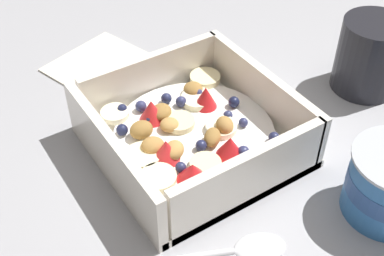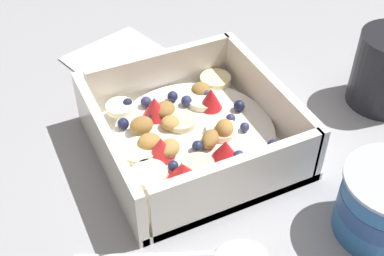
{
  "view_description": "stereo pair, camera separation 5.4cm",
  "coord_description": "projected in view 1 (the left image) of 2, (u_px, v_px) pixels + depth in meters",
  "views": [
    {
      "loc": [
        0.35,
        -0.22,
        0.39
      ],
      "look_at": [
        0.02,
        -0.0,
        0.03
      ],
      "focal_mm": 47.65,
      "sensor_mm": 36.0,
      "label": 1
    },
    {
      "loc": [
        0.38,
        -0.17,
        0.39
      ],
      "look_at": [
        0.02,
        -0.0,
        0.03
      ],
      "focal_mm": 47.65,
      "sensor_mm": 36.0,
      "label": 2
    }
  ],
  "objects": [
    {
      "name": "spoon",
      "position": [
        232.0,
        249.0,
        0.45
      ],
      "size": [
        0.09,
        0.17,
        0.01
      ],
      "color": "silver",
      "rests_on": "ground"
    },
    {
      "name": "folded_napkin",
      "position": [
        103.0,
        66.0,
        0.67
      ],
      "size": [
        0.15,
        0.15,
        0.01
      ],
      "primitive_type": "cube",
      "rotation": [
        0.0,
        0.0,
        0.31
      ],
      "color": "silver",
      "rests_on": "ground"
    },
    {
      "name": "fruit_bowl",
      "position": [
        191.0,
        134.0,
        0.54
      ],
      "size": [
        0.2,
        0.2,
        0.07
      ],
      "color": "white",
      "rests_on": "ground"
    },
    {
      "name": "coffee_mug",
      "position": [
        371.0,
        55.0,
        0.61
      ],
      "size": [
        0.08,
        0.11,
        0.09
      ],
      "color": "black",
      "rests_on": "ground"
    },
    {
      "name": "ground_plane",
      "position": [
        186.0,
        138.0,
        0.57
      ],
      "size": [
        2.4,
        2.4,
        0.0
      ],
      "primitive_type": "plane",
      "color": "#9E9EA3"
    }
  ]
}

